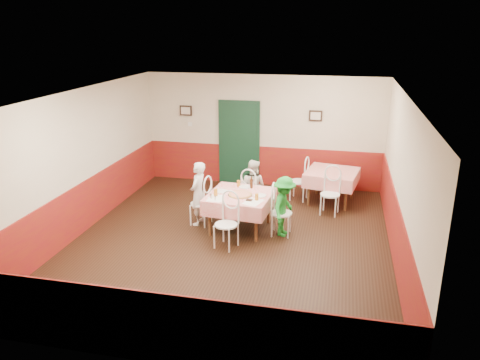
% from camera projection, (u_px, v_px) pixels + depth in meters
% --- Properties ---
extents(floor, '(7.00, 7.00, 0.00)m').
position_uv_depth(floor, '(231.00, 241.00, 8.97)').
color(floor, black).
rests_on(floor, ground).
extents(ceiling, '(7.00, 7.00, 0.00)m').
position_uv_depth(ceiling, '(230.00, 95.00, 8.08)').
color(ceiling, white).
rests_on(ceiling, back_wall).
extents(back_wall, '(6.00, 0.10, 2.80)m').
position_uv_depth(back_wall, '(263.00, 131.00, 11.76)').
color(back_wall, beige).
rests_on(back_wall, ground).
extents(front_wall, '(6.00, 0.10, 2.80)m').
position_uv_depth(front_wall, '(157.00, 263.00, 5.28)').
color(front_wall, beige).
rests_on(front_wall, ground).
extents(left_wall, '(0.10, 7.00, 2.80)m').
position_uv_depth(left_wall, '(81.00, 162.00, 9.13)').
color(left_wall, beige).
rests_on(left_wall, ground).
extents(right_wall, '(0.10, 7.00, 2.80)m').
position_uv_depth(right_wall, '(402.00, 183.00, 7.91)').
color(right_wall, beige).
rests_on(right_wall, ground).
extents(wainscot_back, '(6.00, 0.03, 1.00)m').
position_uv_depth(wainscot_back, '(262.00, 165.00, 12.03)').
color(wainscot_back, maroon).
rests_on(wainscot_back, ground).
extents(wainscot_front, '(6.00, 0.03, 1.00)m').
position_uv_depth(wainscot_front, '(162.00, 329.00, 5.58)').
color(wainscot_front, maroon).
rests_on(wainscot_front, ground).
extents(wainscot_left, '(0.03, 7.00, 1.00)m').
position_uv_depth(wainscot_left, '(87.00, 205.00, 9.42)').
color(wainscot_left, maroon).
rests_on(wainscot_left, ground).
extents(wainscot_right, '(0.03, 7.00, 1.00)m').
position_uv_depth(wainscot_right, '(396.00, 232.00, 8.20)').
color(wainscot_right, maroon).
rests_on(wainscot_right, ground).
extents(door, '(0.96, 0.06, 2.10)m').
position_uv_depth(door, '(239.00, 144.00, 11.95)').
color(door, black).
rests_on(door, ground).
extents(picture_left, '(0.32, 0.03, 0.26)m').
position_uv_depth(picture_left, '(186.00, 111.00, 11.98)').
color(picture_left, black).
rests_on(picture_left, back_wall).
extents(picture_right, '(0.32, 0.03, 0.26)m').
position_uv_depth(picture_right, '(316.00, 116.00, 11.31)').
color(picture_right, black).
rests_on(picture_right, back_wall).
extents(thermostat, '(0.10, 0.03, 0.10)m').
position_uv_depth(thermostat, '(190.00, 124.00, 12.07)').
color(thermostat, white).
rests_on(thermostat, back_wall).
extents(main_table, '(1.32, 1.32, 0.77)m').
position_uv_depth(main_table, '(240.00, 212.00, 9.39)').
color(main_table, red).
rests_on(main_table, ground).
extents(second_table, '(1.30, 1.30, 0.77)m').
position_uv_depth(second_table, '(331.00, 187.00, 10.84)').
color(second_table, red).
rests_on(second_table, ground).
extents(chair_left, '(0.48, 0.48, 0.90)m').
position_uv_depth(chair_left, '(201.00, 204.00, 9.61)').
color(chair_left, white).
rests_on(chair_left, ground).
extents(chair_right, '(0.42, 0.42, 0.90)m').
position_uv_depth(chair_right, '(281.00, 213.00, 9.13)').
color(chair_right, white).
rests_on(chair_right, ground).
extents(chair_far, '(0.51, 0.51, 0.90)m').
position_uv_depth(chair_far, '(252.00, 194.00, 10.14)').
color(chair_far, white).
rests_on(chair_far, ground).
extents(chair_near, '(0.53, 0.53, 0.90)m').
position_uv_depth(chair_near, '(226.00, 225.00, 8.60)').
color(chair_near, white).
rests_on(chair_near, ground).
extents(chair_second_a, '(0.49, 0.49, 0.90)m').
position_uv_depth(chair_second_a, '(299.00, 181.00, 10.97)').
color(chair_second_a, white).
rests_on(chair_second_a, ground).
extents(chair_second_b, '(0.49, 0.49, 0.90)m').
position_uv_depth(chair_second_b, '(330.00, 195.00, 10.12)').
color(chair_second_b, white).
rests_on(chair_second_b, ground).
extents(pizza, '(0.49, 0.49, 0.03)m').
position_uv_depth(pizza, '(240.00, 194.00, 9.20)').
color(pizza, '#B74723').
rests_on(pizza, main_table).
extents(plate_left, '(0.27, 0.27, 0.01)m').
position_uv_depth(plate_left, '(221.00, 191.00, 9.40)').
color(plate_left, white).
rests_on(plate_left, main_table).
extents(plate_right, '(0.27, 0.27, 0.01)m').
position_uv_depth(plate_right, '(260.00, 195.00, 9.16)').
color(plate_right, white).
rests_on(plate_right, main_table).
extents(plate_far, '(0.27, 0.27, 0.01)m').
position_uv_depth(plate_far, '(245.00, 187.00, 9.65)').
color(plate_far, white).
rests_on(plate_far, main_table).
extents(glass_a, '(0.08, 0.08, 0.14)m').
position_uv_depth(glass_a, '(216.00, 193.00, 9.14)').
color(glass_a, '#BF7219').
rests_on(glass_a, main_table).
extents(glass_b, '(0.07, 0.07, 0.13)m').
position_uv_depth(glass_b, '(257.00, 197.00, 8.92)').
color(glass_b, '#BF7219').
rests_on(glass_b, main_table).
extents(glass_c, '(0.08, 0.08, 0.13)m').
position_uv_depth(glass_c, '(239.00, 183.00, 9.68)').
color(glass_c, '#BF7219').
rests_on(glass_c, main_table).
extents(beer_bottle, '(0.07, 0.07, 0.22)m').
position_uv_depth(beer_bottle, '(251.00, 183.00, 9.57)').
color(beer_bottle, '#381C0A').
rests_on(beer_bottle, main_table).
extents(shaker_a, '(0.04, 0.04, 0.09)m').
position_uv_depth(shaker_a, '(211.00, 197.00, 9.00)').
color(shaker_a, silver).
rests_on(shaker_a, main_table).
extents(shaker_b, '(0.04, 0.04, 0.09)m').
position_uv_depth(shaker_b, '(215.00, 198.00, 8.92)').
color(shaker_b, silver).
rests_on(shaker_b, main_table).
extents(shaker_c, '(0.04, 0.04, 0.09)m').
position_uv_depth(shaker_c, '(211.00, 195.00, 9.06)').
color(shaker_c, '#B23319').
rests_on(shaker_c, main_table).
extents(menu_left, '(0.32, 0.41, 0.00)m').
position_uv_depth(menu_left, '(216.00, 198.00, 9.04)').
color(menu_left, white).
rests_on(menu_left, main_table).
extents(menu_right, '(0.40, 0.47, 0.00)m').
position_uv_depth(menu_right, '(253.00, 202.00, 8.85)').
color(menu_right, white).
rests_on(menu_right, main_table).
extents(wallet, '(0.12, 0.10, 0.02)m').
position_uv_depth(wallet, '(249.00, 200.00, 8.92)').
color(wallet, black).
rests_on(wallet, main_table).
extents(diner_left, '(0.37, 0.52, 1.33)m').
position_uv_depth(diner_left, '(198.00, 194.00, 9.56)').
color(diner_left, gray).
rests_on(diner_left, ground).
extents(diner_far, '(0.67, 0.58, 1.21)m').
position_uv_depth(diner_far, '(253.00, 187.00, 10.13)').
color(diner_far, gray).
rests_on(diner_far, ground).
extents(diner_right, '(0.57, 0.84, 1.20)m').
position_uv_depth(diner_right, '(284.00, 206.00, 9.07)').
color(diner_right, gray).
rests_on(diner_right, ground).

